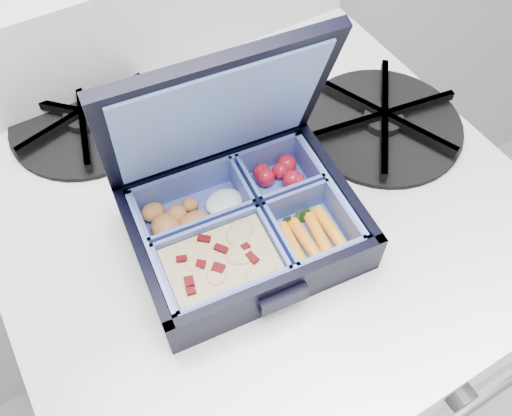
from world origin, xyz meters
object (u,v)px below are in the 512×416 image
stove (253,335)px  burner_grate (383,119)px  fork (209,138)px  bento_box (244,227)px

stove → burner_grate: 0.47m
burner_grate → fork: size_ratio=1.19×
fork → burner_grate: bearing=-10.9°
bento_box → fork: size_ratio=1.34×
stove → bento_box: size_ratio=3.86×
stove → bento_box: (-0.04, -0.05, 0.44)m
stove → fork: bearing=93.4°
bento_box → burner_grate: 0.23m
stove → bento_box: bearing=-126.0°
bento_box → burner_grate: bento_box is taller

